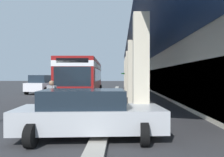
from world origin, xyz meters
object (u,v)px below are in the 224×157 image
Objects in this scene: parked_sedan_silver at (88,113)px; pedestrian at (52,97)px; potted_palm at (128,86)px; transit_bus at (83,76)px; parked_suv_white at (42,84)px.

parked_sedan_silver is 2.69× the size of pedestrian.
potted_palm reaches higher than parked_sedan_silver.
transit_bus is 4.89× the size of potted_palm.
potted_palm reaches higher than pedestrian.
transit_bus reaches higher than potted_palm.
potted_palm reaches higher than parked_suv_white.
pedestrian is at bearing -12.25° from potted_palm.
potted_palm is (-9.14, 4.06, -1.29)m from transit_bus.
pedestrian is 18.59m from potted_palm.
parked_suv_white is (-5.00, -5.35, -0.84)m from transit_bus.
transit_bus is 12.29m from parked_sedan_silver.
parked_sedan_silver is at bearing 10.36° from transit_bus.
parked_sedan_silver is 21.26m from potted_palm.
pedestrian is at bearing 0.74° from transit_bus.
transit_bus is 6.72× the size of pedestrian.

